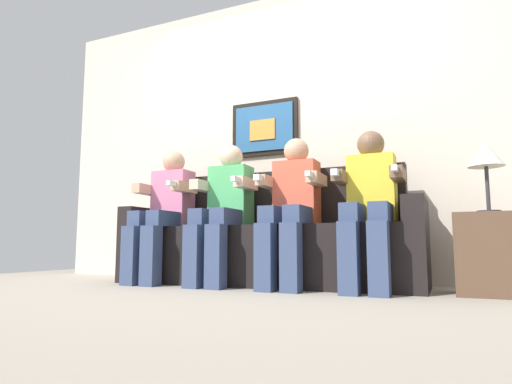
{
  "coord_description": "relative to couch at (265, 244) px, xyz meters",
  "views": [
    {
      "loc": [
        1.33,
        -2.85,
        0.31
      ],
      "look_at": [
        0.0,
        0.15,
        0.7
      ],
      "focal_mm": 30.96,
      "sensor_mm": 36.0,
      "label": 1
    }
  ],
  "objects": [
    {
      "name": "couch",
      "position": [
        0.0,
        0.0,
        0.0
      ],
      "size": [
        2.37,
        0.58,
        0.9
      ],
      "color": "black",
      "rests_on": "ground_plane"
    },
    {
      "name": "person_rightmost",
      "position": [
        0.83,
        -0.17,
        0.29
      ],
      "size": [
        0.46,
        0.56,
        1.11
      ],
      "color": "yellow",
      "rests_on": "ground_plane"
    },
    {
      "name": "side_table_right",
      "position": [
        1.53,
        -0.11,
        -0.06
      ],
      "size": [
        0.4,
        0.4,
        0.5
      ],
      "color": "brown",
      "rests_on": "ground_plane"
    },
    {
      "name": "person_right_center",
      "position": [
        0.28,
        -0.17,
        0.29
      ],
      "size": [
        0.46,
        0.56,
        1.11
      ],
      "color": "#D8593F",
      "rests_on": "ground_plane"
    },
    {
      "name": "person_left_center",
      "position": [
        -0.28,
        -0.17,
        0.29
      ],
      "size": [
        0.46,
        0.56,
        1.11
      ],
      "color": "#4CB266",
      "rests_on": "ground_plane"
    },
    {
      "name": "ground_plane",
      "position": [
        0.0,
        -0.33,
        -0.31
      ],
      "size": [
        6.2,
        6.2,
        0.0
      ],
      "primitive_type": "plane",
      "color": "#9E9384"
    },
    {
      "name": "person_leftmost",
      "position": [
        -0.83,
        -0.17,
        0.29
      ],
      "size": [
        0.46,
        0.56,
        1.11
      ],
      "color": "pink",
      "rests_on": "ground_plane"
    },
    {
      "name": "table_lamp",
      "position": [
        1.55,
        -0.06,
        0.55
      ],
      "size": [
        0.22,
        0.22,
        0.46
      ],
      "color": "#333338",
      "rests_on": "side_table_right"
    },
    {
      "name": "back_wall_assembly",
      "position": [
        -0.0,
        0.44,
        0.99
      ],
      "size": [
        4.77,
        0.1,
        2.6
      ],
      "color": "beige",
      "rests_on": "ground_plane"
    }
  ]
}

